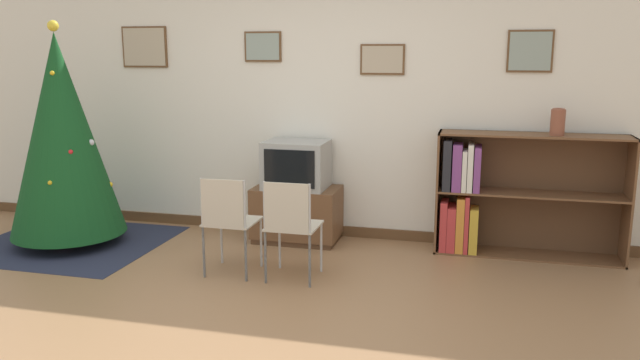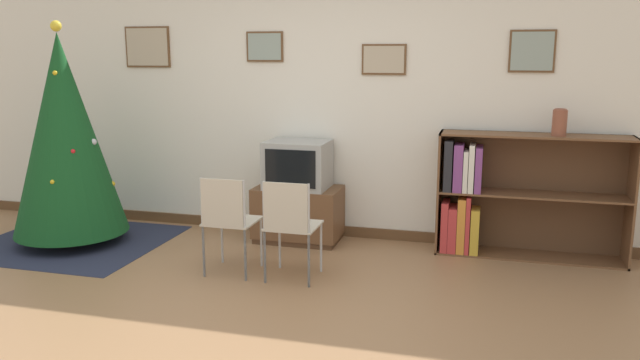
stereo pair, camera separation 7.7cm
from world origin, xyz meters
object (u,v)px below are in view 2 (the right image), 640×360
at_px(television, 298,164).
at_px(christmas_tree, 65,135).
at_px(bookshelf, 497,198).
at_px(folding_chair_left, 228,219).
at_px(folding_chair_right, 290,224).
at_px(vase, 560,122).
at_px(tv_console, 298,214).

bearing_deg(television, christmas_tree, -163.17).
xyz_separation_m(christmas_tree, bookshelf, (3.89, 0.70, -0.51)).
bearing_deg(bookshelf, christmas_tree, -169.77).
xyz_separation_m(folding_chair_left, folding_chair_right, (0.52, 0.00, 0.00)).
distance_m(television, folding_chair_right, 1.12).
bearing_deg(folding_chair_left, vase, 23.15).
relative_size(folding_chair_right, bookshelf, 0.51).
bearing_deg(christmas_tree, folding_chair_left, -13.50).
height_order(television, folding_chair_left, television).
bearing_deg(christmas_tree, tv_console, 16.90).
relative_size(christmas_tree, bookshelf, 1.28).
xyz_separation_m(television, vase, (2.30, 0.04, 0.47)).
distance_m(christmas_tree, folding_chair_left, 1.94).
relative_size(television, folding_chair_right, 0.71).
relative_size(christmas_tree, television, 3.53).
bearing_deg(folding_chair_left, bookshelf, 28.49).
relative_size(christmas_tree, folding_chair_left, 2.51).
height_order(tv_console, television, television).
distance_m(folding_chair_right, bookshelf, 1.94).
distance_m(tv_console, bookshelf, 1.85).
height_order(tv_console, bookshelf, bookshelf).
bearing_deg(bookshelf, television, -177.55).
bearing_deg(folding_chair_right, vase, 28.27).
distance_m(tv_console, folding_chair_left, 1.11).
distance_m(christmas_tree, tv_console, 2.29).
relative_size(christmas_tree, tv_console, 2.54).
distance_m(television, bookshelf, 1.85).
xyz_separation_m(television, folding_chair_left, (-0.26, -1.06, -0.28)).
height_order(television, vase, vase).
bearing_deg(television, tv_console, 90.00).
xyz_separation_m(tv_console, television, (0.00, -0.00, 0.48)).
relative_size(folding_chair_left, bookshelf, 0.51).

